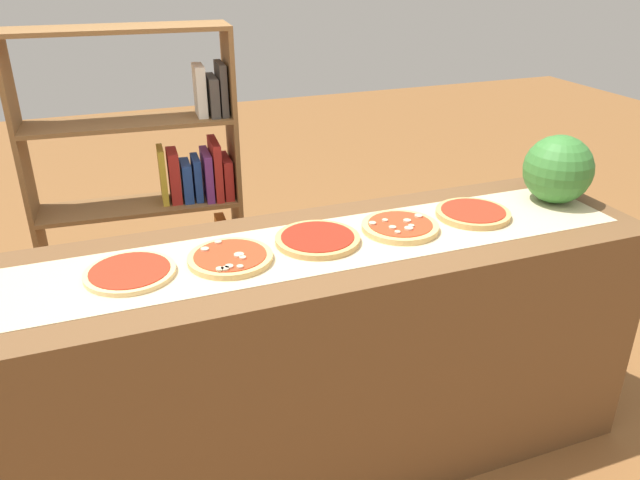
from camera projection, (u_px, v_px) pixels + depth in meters
ground_plane at (320, 453)px, 2.44m from camera, size 12.00×12.00×0.00m
counter at (320, 358)px, 2.25m from camera, size 2.30×0.63×0.91m
parchment_paper at (320, 245)px, 2.05m from camera, size 2.14×0.38×0.00m
pizza_plain_0 at (130, 272)px, 1.86m from camera, size 0.27×0.27×0.02m
pizza_mushroom_1 at (230, 258)px, 1.94m from camera, size 0.27×0.27×0.03m
pizza_plain_2 at (318, 239)px, 2.07m from camera, size 0.28×0.28×0.02m
pizza_mushroom_3 at (400, 227)px, 2.16m from camera, size 0.27×0.27×0.03m
pizza_plain_4 at (473, 213)px, 2.26m from camera, size 0.27×0.27×0.02m
watermelon at (558, 169)px, 2.35m from camera, size 0.26×0.26×0.26m
bookshelf at (167, 207)px, 2.80m from camera, size 0.90×0.31×1.51m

